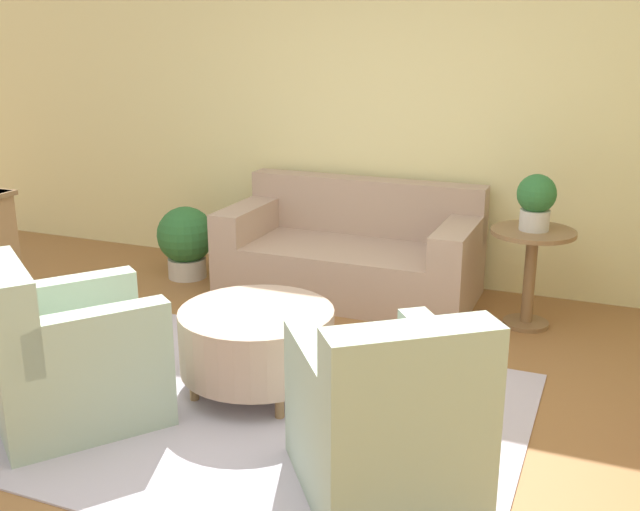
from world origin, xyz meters
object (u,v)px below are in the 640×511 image
couch (352,255)px  ottoman_table (257,340)px  armchair_left (66,359)px  side_table (531,261)px  potted_plant_on_side_table (536,200)px  potted_plant_floor (186,239)px  armchair_right (387,423)px

couch → ottoman_table: (0.07, -1.75, -0.00)m
armchair_left → ottoman_table: (0.75, 0.69, -0.05)m
couch → side_table: (1.36, -0.18, 0.16)m
side_table → potted_plant_on_side_table: size_ratio=1.82×
couch → armchair_left: bearing=-105.5°
armchair_left → potted_plant_floor: bearing=107.4°
ottoman_table → potted_plant_on_side_table: potted_plant_on_side_table is taller
armchair_left → potted_plant_floor: (-0.71, 2.28, -0.03)m
ottoman_table → potted_plant_on_side_table: size_ratio=2.30×
armchair_left → potted_plant_on_side_table: 3.09m
ottoman_table → side_table: size_ratio=1.27×
side_table → couch: bearing=172.6°
armchair_right → potted_plant_on_side_table: (0.31, 2.26, 0.54)m
ottoman_table → side_table: 2.04m
side_table → potted_plant_floor: 2.75m
couch → armchair_right: armchair_right is taller
side_table → potted_plant_on_side_table: bearing=45.0°
couch → potted_plant_floor: (-1.39, -0.16, 0.02)m
side_table → ottoman_table: bearing=-129.3°
armchair_right → potted_plant_floor: size_ratio=1.81×
couch → ottoman_table: bearing=-87.7°
armchair_right → side_table: 2.28m
couch → side_table: size_ratio=2.79×
armchair_right → ottoman_table: 1.20m
armchair_left → side_table: size_ratio=1.56×
couch → side_table: 1.38m
armchair_left → armchair_right: bearing=-0.0°
side_table → potted_plant_floor: bearing=179.7°
ottoman_table → couch: bearing=92.3°
armchair_left → armchair_right: (1.72, -0.00, 0.00)m
couch → potted_plant_on_side_table: size_ratio=5.07×
armchair_right → potted_plant_on_side_table: potted_plant_on_side_table is taller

